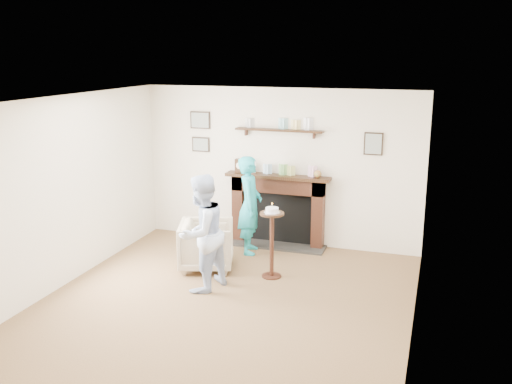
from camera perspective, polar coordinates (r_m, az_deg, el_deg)
ground at (r=7.19m, az=-3.24°, el=-11.16°), size 5.00×5.00×0.00m
room_shell at (r=7.30m, az=-1.44°, el=2.69°), size 4.54×5.02×2.52m
armchair at (r=8.34m, az=-4.90°, el=-7.54°), size 0.95×0.93×0.69m
man at (r=7.65m, az=-5.34°, el=-9.60°), size 0.78×0.89×1.54m
woman at (r=8.94m, az=-0.60°, el=-6.00°), size 0.48×0.62×1.51m
pedestal_table at (r=7.78m, az=1.59°, el=-4.00°), size 0.33×0.33×1.06m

